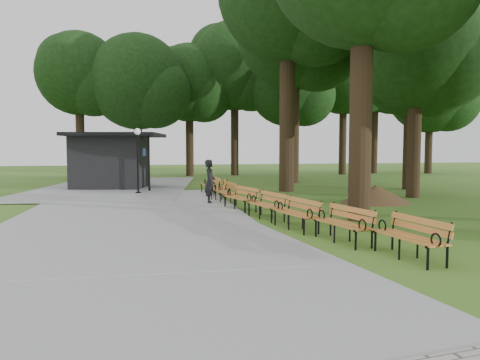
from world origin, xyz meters
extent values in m
plane|color=#39661D|center=(0.00, 0.00, 0.00)|extent=(100.00, 100.00, 0.00)
cube|color=#959598|center=(-4.00, 3.00, 0.03)|extent=(12.00, 38.00, 0.06)
imported|color=black|center=(-0.77, 5.16, 0.90)|extent=(0.55, 0.72, 1.79)
cylinder|color=black|center=(-3.61, 9.79, 1.49)|extent=(0.10, 0.10, 2.98)
sphere|color=white|center=(-3.61, 9.79, 3.07)|extent=(0.32, 0.32, 0.32)
cone|color=#47301C|center=(5.96, 3.86, 0.37)|extent=(2.48, 2.48, 0.75)
cylinder|color=black|center=(3.11, -0.12, 3.79)|extent=(0.70, 0.70, 7.58)
cylinder|color=black|center=(8.69, 5.41, 3.17)|extent=(0.60, 0.60, 6.34)
sphere|color=black|center=(8.69, 5.41, 6.93)|extent=(5.78, 5.78, 5.78)
cylinder|color=black|center=(3.97, 9.47, 4.69)|extent=(0.80, 0.80, 9.38)
cylinder|color=black|center=(6.24, 14.90, 4.44)|extent=(0.76, 0.76, 8.88)
sphere|color=black|center=(6.24, 14.90, 9.71)|extent=(7.36, 7.36, 7.36)
cylinder|color=black|center=(10.89, 9.19, 3.15)|extent=(0.56, 0.56, 6.30)
sphere|color=black|center=(10.89, 9.19, 6.90)|extent=(5.83, 5.83, 5.83)
camera|label=1|loc=(-3.64, -12.99, 2.25)|focal=33.85mm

